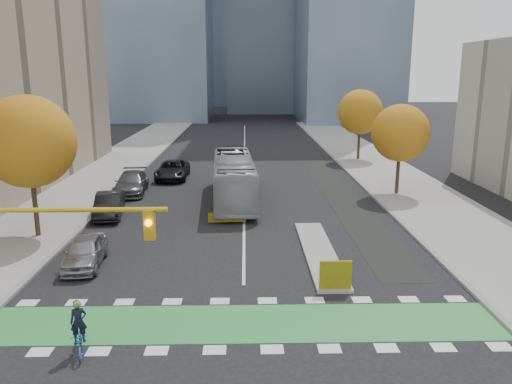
{
  "coord_description": "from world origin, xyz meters",
  "views": [
    {
      "loc": [
        0.11,
        -15.94,
        9.36
      ],
      "look_at": [
        0.68,
        10.6,
        3.0
      ],
      "focal_mm": 35.0,
      "sensor_mm": 36.0,
      "label": 1
    }
  ],
  "objects_px": {
    "tree_east_near": "(400,133)",
    "parked_car_b": "(109,205)",
    "tree_west": "(28,142)",
    "cyclist": "(80,336)",
    "bus": "(234,178)",
    "hazard_board": "(336,275)",
    "parked_car_a": "(85,252)",
    "parked_car_d": "(172,170)",
    "tree_east_far": "(360,112)",
    "parked_car_c": "(131,183)"
  },
  "relations": [
    {
      "from": "tree_east_near",
      "to": "parked_car_b",
      "type": "bearing_deg",
      "value": -164.94
    },
    {
      "from": "tree_west",
      "to": "tree_east_near",
      "type": "distance_m",
      "value": 26.01
    },
    {
      "from": "cyclist",
      "to": "bus",
      "type": "distance_m",
      "value": 21.39
    },
    {
      "from": "hazard_board",
      "to": "parked_car_b",
      "type": "bearing_deg",
      "value": 136.93
    },
    {
      "from": "parked_car_a",
      "to": "parked_car_d",
      "type": "xyz_separation_m",
      "value": [
        1.38,
        20.92,
        0.08
      ]
    },
    {
      "from": "bus",
      "to": "parked_car_a",
      "type": "bearing_deg",
      "value": -122.01
    },
    {
      "from": "tree_east_near",
      "to": "tree_east_far",
      "type": "relative_size",
      "value": 0.92
    },
    {
      "from": "hazard_board",
      "to": "parked_car_c",
      "type": "xyz_separation_m",
      "value": [
        -13.0,
        18.78,
        0.03
      ]
    },
    {
      "from": "parked_car_b",
      "to": "parked_car_a",
      "type": "bearing_deg",
      "value": -90.72
    },
    {
      "from": "hazard_board",
      "to": "tree_east_near",
      "type": "bearing_deg",
      "value": 65.8
    },
    {
      "from": "parked_car_a",
      "to": "parked_car_c",
      "type": "relative_size",
      "value": 0.75
    },
    {
      "from": "hazard_board",
      "to": "parked_car_a",
      "type": "relative_size",
      "value": 0.33
    },
    {
      "from": "cyclist",
      "to": "bus",
      "type": "relative_size",
      "value": 0.16
    },
    {
      "from": "parked_car_a",
      "to": "parked_car_c",
      "type": "height_order",
      "value": "parked_car_c"
    },
    {
      "from": "bus",
      "to": "parked_car_c",
      "type": "height_order",
      "value": "bus"
    },
    {
      "from": "hazard_board",
      "to": "bus",
      "type": "bearing_deg",
      "value": 106.48
    },
    {
      "from": "tree_west",
      "to": "parked_car_d",
      "type": "bearing_deg",
      "value": 71.52
    },
    {
      "from": "tree_east_near",
      "to": "hazard_board",
      "type": "bearing_deg",
      "value": -114.2
    },
    {
      "from": "bus",
      "to": "parked_car_a",
      "type": "relative_size",
      "value": 2.88
    },
    {
      "from": "hazard_board",
      "to": "cyclist",
      "type": "bearing_deg",
      "value": -153.8
    },
    {
      "from": "cyclist",
      "to": "parked_car_b",
      "type": "bearing_deg",
      "value": 84.31
    },
    {
      "from": "tree_east_near",
      "to": "tree_east_far",
      "type": "bearing_deg",
      "value": 88.21
    },
    {
      "from": "bus",
      "to": "parked_car_b",
      "type": "height_order",
      "value": "bus"
    },
    {
      "from": "tree_east_near",
      "to": "cyclist",
      "type": "relative_size",
      "value": 3.63
    },
    {
      "from": "tree_east_far",
      "to": "parked_car_c",
      "type": "relative_size",
      "value": 1.34
    },
    {
      "from": "bus",
      "to": "cyclist",
      "type": "bearing_deg",
      "value": -105.88
    },
    {
      "from": "parked_car_a",
      "to": "cyclist",
      "type": "bearing_deg",
      "value": -78.55
    },
    {
      "from": "tree_east_far",
      "to": "parked_car_d",
      "type": "relative_size",
      "value": 1.31
    },
    {
      "from": "tree_west",
      "to": "cyclist",
      "type": "xyz_separation_m",
      "value": [
        6.45,
        -12.5,
        -4.97
      ]
    },
    {
      "from": "tree_east_far",
      "to": "parked_car_d",
      "type": "xyz_separation_m",
      "value": [
        -19.0,
        -9.54,
        -4.43
      ]
    },
    {
      "from": "hazard_board",
      "to": "parked_car_a",
      "type": "xyz_separation_m",
      "value": [
        -11.88,
        3.34,
        -0.07
      ]
    },
    {
      "from": "bus",
      "to": "parked_car_d",
      "type": "distance_m",
      "value": 10.0
    },
    {
      "from": "cyclist",
      "to": "parked_car_d",
      "type": "distance_m",
      "value": 28.97
    },
    {
      "from": "parked_car_c",
      "to": "parked_car_d",
      "type": "bearing_deg",
      "value": 61.12
    },
    {
      "from": "parked_car_b",
      "to": "parked_car_d",
      "type": "distance_m",
      "value": 12.36
    },
    {
      "from": "parked_car_d",
      "to": "parked_car_b",
      "type": "bearing_deg",
      "value": -102.12
    },
    {
      "from": "cyclist",
      "to": "parked_car_a",
      "type": "height_order",
      "value": "cyclist"
    },
    {
      "from": "hazard_board",
      "to": "tree_east_near",
      "type": "xyz_separation_m",
      "value": [
        8.0,
        17.8,
        4.06
      ]
    },
    {
      "from": "hazard_board",
      "to": "tree_east_far",
      "type": "distance_m",
      "value": 35.13
    },
    {
      "from": "parked_car_b",
      "to": "parked_car_c",
      "type": "distance_m",
      "value": 6.63
    },
    {
      "from": "tree_east_far",
      "to": "parked_car_b",
      "type": "xyz_separation_m",
      "value": [
        -21.5,
        -21.65,
        -4.45
      ]
    },
    {
      "from": "tree_east_far",
      "to": "parked_car_b",
      "type": "height_order",
      "value": "tree_east_far"
    },
    {
      "from": "parked_car_c",
      "to": "parked_car_d",
      "type": "distance_m",
      "value": 6.02
    },
    {
      "from": "parked_car_d",
      "to": "tree_east_near",
      "type": "bearing_deg",
      "value": -19.69
    },
    {
      "from": "parked_car_c",
      "to": "parked_car_d",
      "type": "relative_size",
      "value": 0.98
    },
    {
      "from": "tree_east_far",
      "to": "parked_car_c",
      "type": "bearing_deg",
      "value": -145.06
    },
    {
      "from": "tree_east_far",
      "to": "parked_car_a",
      "type": "xyz_separation_m",
      "value": [
        -20.38,
        -30.46,
        -4.51
      ]
    },
    {
      "from": "tree_west",
      "to": "parked_car_b",
      "type": "xyz_separation_m",
      "value": [
        3.0,
        4.35,
        -4.83
      ]
    },
    {
      "from": "cyclist",
      "to": "parked_car_a",
      "type": "relative_size",
      "value": 0.45
    },
    {
      "from": "cyclist",
      "to": "parked_car_c",
      "type": "height_order",
      "value": "cyclist"
    }
  ]
}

